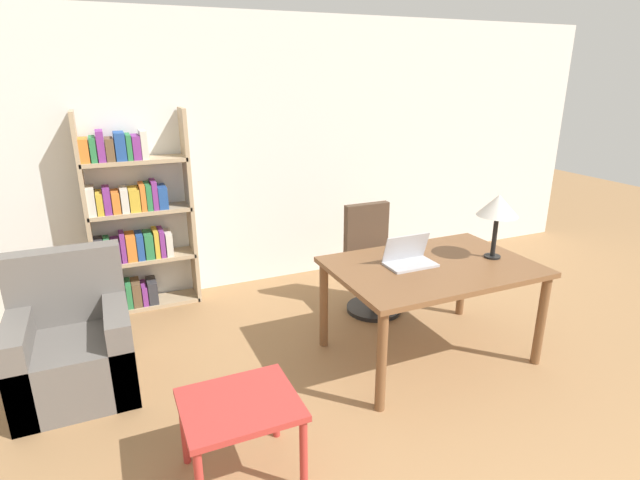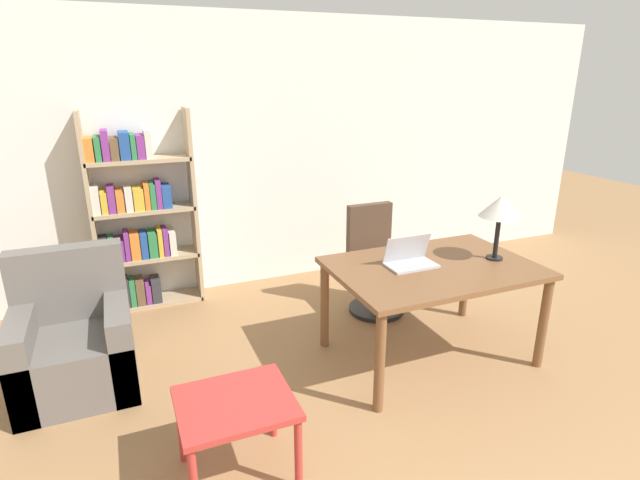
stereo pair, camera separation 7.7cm
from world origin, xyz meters
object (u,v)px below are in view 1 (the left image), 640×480
at_px(office_chair, 372,264).
at_px(table_lamp, 498,207).
at_px(desk, 432,276).
at_px(bookshelf, 133,223).
at_px(laptop, 409,258).
at_px(armchair, 74,349).
at_px(side_table_blue, 240,413).

bearing_deg(office_chair, table_lamp, -61.48).
distance_m(desk, bookshelf, 2.72).
height_order(laptop, bookshelf, bookshelf).
relative_size(office_chair, bookshelf, 0.54).
bearing_deg(office_chair, laptop, -101.06).
bearing_deg(table_lamp, office_chair, 118.52).
bearing_deg(office_chair, armchair, -173.50).
height_order(table_lamp, office_chair, table_lamp).
distance_m(laptop, table_lamp, 0.79).
bearing_deg(armchair, desk, -13.60).
bearing_deg(bookshelf, table_lamp, -36.84).
relative_size(office_chair, side_table_blue, 1.62).
distance_m(armchair, bookshelf, 1.43).
distance_m(laptop, armchair, 2.49).
bearing_deg(table_lamp, bookshelf, 143.16).
xyz_separation_m(laptop, bookshelf, (-1.84, 1.75, 0.02)).
relative_size(table_lamp, office_chair, 0.50).
bearing_deg(side_table_blue, laptop, 25.39).
bearing_deg(table_lamp, armchair, 167.53).
xyz_separation_m(table_lamp, bookshelf, (-2.52, 1.89, -0.34)).
bearing_deg(armchair, table_lamp, -12.47).
bearing_deg(bookshelf, side_table_blue, -82.85).
xyz_separation_m(table_lamp, side_table_blue, (-2.21, -0.59, -0.77)).
bearing_deg(table_lamp, laptop, 168.77).
distance_m(desk, side_table_blue, 1.83).
xyz_separation_m(laptop, side_table_blue, (-1.52, -0.72, -0.41)).
bearing_deg(table_lamp, side_table_blue, -165.14).
xyz_separation_m(table_lamp, office_chair, (-0.53, 0.97, -0.73)).
bearing_deg(laptop, table_lamp, -11.23).
height_order(laptop, table_lamp, table_lamp).
distance_m(office_chair, armchair, 2.56).
bearing_deg(laptop, side_table_blue, -154.61).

